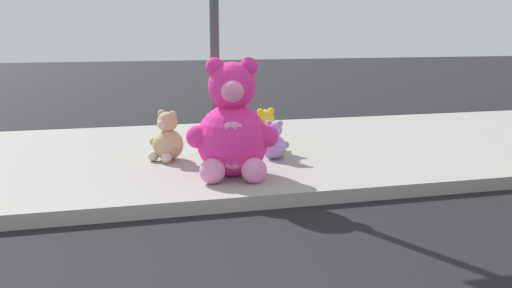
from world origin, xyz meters
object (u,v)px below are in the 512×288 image
at_px(plush_pink_large, 232,130).
at_px(plush_lavender, 274,143).
at_px(plush_tan, 167,140).
at_px(plush_yellow, 265,133).
at_px(plush_brown, 228,133).
at_px(sign_pole, 214,23).

bearing_deg(plush_pink_large, plush_lavender, 45.68).
xyz_separation_m(plush_tan, plush_yellow, (1.35, 0.26, -0.02)).
bearing_deg(plush_brown, plush_lavender, -61.59).
distance_m(sign_pole, plush_yellow, 1.78).
bearing_deg(sign_pole, plush_brown, 70.60).
bearing_deg(plush_yellow, sign_pole, -141.36).
height_order(sign_pole, plush_brown, sign_pole).
height_order(plush_tan, plush_yellow, plush_tan).
bearing_deg(plush_tan, plush_lavender, -10.74).
xyz_separation_m(sign_pole, plush_yellow, (0.79, 0.63, -1.46)).
distance_m(plush_tan, plush_yellow, 1.38).
bearing_deg(sign_pole, plush_yellow, 38.64).
bearing_deg(plush_lavender, plush_tan, 169.26).
distance_m(sign_pole, plush_tan, 1.59).
bearing_deg(plush_tan, sign_pole, -33.48).
bearing_deg(plush_tan, plush_yellow, 10.87).
xyz_separation_m(plush_pink_large, plush_tan, (-0.64, 0.96, -0.28)).
height_order(plush_brown, plush_tan, plush_tan).
relative_size(plush_lavender, plush_yellow, 0.85).
relative_size(plush_lavender, plush_tan, 0.78).
distance_m(sign_pole, plush_lavender, 1.69).
distance_m(plush_lavender, plush_tan, 1.36).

